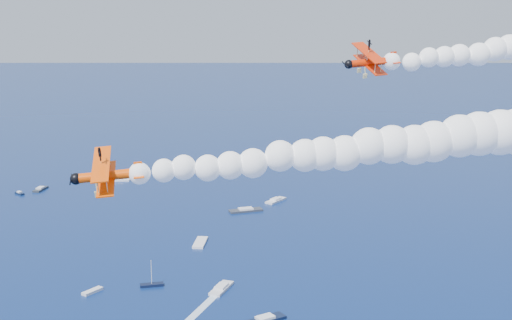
# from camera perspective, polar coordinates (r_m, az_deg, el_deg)

# --- Properties ---
(biplane_lead) EXTENTS (10.68, 11.94, 7.80)m
(biplane_lead) POSITION_cam_1_polar(r_m,az_deg,el_deg) (96.80, 9.53, 7.97)
(biplane_lead) COLOR red
(biplane_trail) EXTENTS (10.39, 11.89, 7.74)m
(biplane_trail) POSITION_cam_1_polar(r_m,az_deg,el_deg) (75.85, -12.08, -1.27)
(biplane_trail) COLOR #FF4F05
(smoke_trail_trail) EXTENTS (73.79, 48.77, 12.42)m
(smoke_trail_trail) POSITION_cam_1_polar(r_m,az_deg,el_deg) (80.95, 13.77, 1.46)
(smoke_trail_trail) COLOR white
(spectator_boats) EXTENTS (206.28, 170.98, 0.70)m
(spectator_boats) POSITION_cam_1_polar(r_m,az_deg,el_deg) (188.68, -3.82, -9.23)
(spectator_boats) COLOR silver
(spectator_boats) RESTS_ON ground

